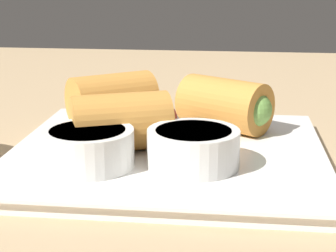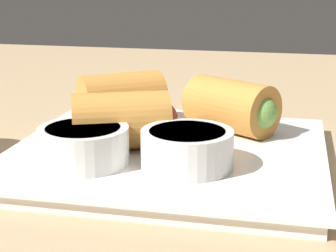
# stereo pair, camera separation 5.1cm
# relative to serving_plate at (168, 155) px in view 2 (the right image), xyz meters

# --- Properties ---
(table_surface) EXTENTS (1.80, 1.40, 0.02)m
(table_surface) POSITION_rel_serving_plate_xyz_m (-0.03, -0.02, -0.02)
(table_surface) COLOR tan
(table_surface) RESTS_ON ground
(serving_plate) EXTENTS (0.29, 0.27, 0.01)m
(serving_plate) POSITION_rel_serving_plate_xyz_m (0.00, 0.00, 0.00)
(serving_plate) COLOR white
(serving_plate) RESTS_ON table_surface
(roll_front_left) EXTENTS (0.10, 0.09, 0.05)m
(roll_front_left) POSITION_rel_serving_plate_xyz_m (-0.05, -0.07, 0.03)
(roll_front_left) COLOR #C68438
(roll_front_left) RESTS_ON serving_plate
(roll_front_right) EXTENTS (0.10, 0.08, 0.05)m
(roll_front_right) POSITION_rel_serving_plate_xyz_m (0.04, 0.01, 0.03)
(roll_front_right) COLOR #C68438
(roll_front_right) RESTS_ON serving_plate
(roll_back_left) EXTENTS (0.10, 0.09, 0.05)m
(roll_back_left) POSITION_rel_serving_plate_xyz_m (0.07, -0.08, 0.03)
(roll_back_left) COLOR #C68438
(roll_back_left) RESTS_ON serving_plate
(dipping_bowl_near) EXTENTS (0.08, 0.08, 0.03)m
(dipping_bowl_near) POSITION_rel_serving_plate_xyz_m (-0.03, 0.05, 0.02)
(dipping_bowl_near) COLOR silver
(dipping_bowl_near) RESTS_ON serving_plate
(dipping_bowl_far) EXTENTS (0.08, 0.08, 0.03)m
(dipping_bowl_far) POSITION_rel_serving_plate_xyz_m (0.06, 0.06, 0.02)
(dipping_bowl_far) COLOR silver
(dipping_bowl_far) RESTS_ON serving_plate
(spoon) EXTENTS (0.19, 0.09, 0.01)m
(spoon) POSITION_rel_serving_plate_xyz_m (-0.05, -0.15, -0.00)
(spoon) COLOR #B2B2B7
(spoon) RESTS_ON table_surface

